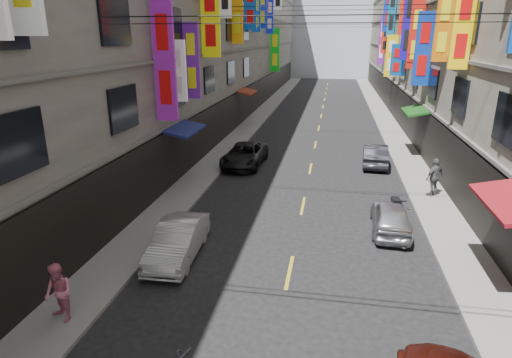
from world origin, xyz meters
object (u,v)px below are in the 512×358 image
at_px(car_right_far, 375,155).
at_px(car_left_far, 245,155).
at_px(car_left_mid, 178,240).
at_px(pedestrian_lfar, 58,293).
at_px(scooter_far_right, 396,209).
at_px(car_right_mid, 391,217).
at_px(pedestrian_rfar, 434,177).

bearing_deg(car_right_far, car_left_far, 13.55).
xyz_separation_m(car_left_mid, car_left_far, (0.00, 11.63, 0.00)).
relative_size(car_right_far, pedestrian_lfar, 2.40).
relative_size(scooter_far_right, pedestrian_lfar, 1.08).
height_order(car_left_far, car_right_mid, car_left_far).
height_order(car_left_mid, pedestrian_rfar, pedestrian_rfar).
relative_size(car_left_far, car_right_far, 1.17).
distance_m(car_left_mid, pedestrian_rfar, 12.79).
bearing_deg(car_right_mid, pedestrian_rfar, -117.40).
bearing_deg(car_left_far, car_right_far, 12.79).
bearing_deg(pedestrian_lfar, pedestrian_rfar, 72.90).
distance_m(car_left_far, car_right_mid, 11.13).
bearing_deg(car_left_far, pedestrian_rfar, -18.26).
distance_m(car_left_mid, car_right_mid, 8.43).
xyz_separation_m(scooter_far_right, car_right_far, (-0.23, 8.19, 0.22)).
xyz_separation_m(car_left_mid, pedestrian_lfar, (-1.83, -4.10, 0.31)).
bearing_deg(pedestrian_lfar, car_right_mid, 66.82).
bearing_deg(pedestrian_lfar, car_left_far, 111.30).
relative_size(scooter_far_right, pedestrian_rfar, 0.96).
distance_m(scooter_far_right, car_left_mid, 9.39).
bearing_deg(scooter_far_right, car_right_mid, 70.11).
bearing_deg(scooter_far_right, car_left_mid, 27.29).
relative_size(car_right_far, pedestrian_rfar, 2.14).
distance_m(scooter_far_right, car_left_far, 10.50).
xyz_separation_m(car_left_far, car_right_far, (7.79, 1.43, 0.01)).
bearing_deg(car_right_far, pedestrian_lfar, 63.84).
xyz_separation_m(scooter_far_right, pedestrian_lfar, (-9.86, -8.97, 0.51)).
bearing_deg(car_right_mid, car_left_far, -44.09).
relative_size(car_right_mid, car_right_far, 0.92).
bearing_deg(car_right_mid, scooter_far_right, -103.45).
relative_size(car_left_mid, pedestrian_rfar, 2.11).
distance_m(scooter_far_right, car_right_mid, 1.39).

